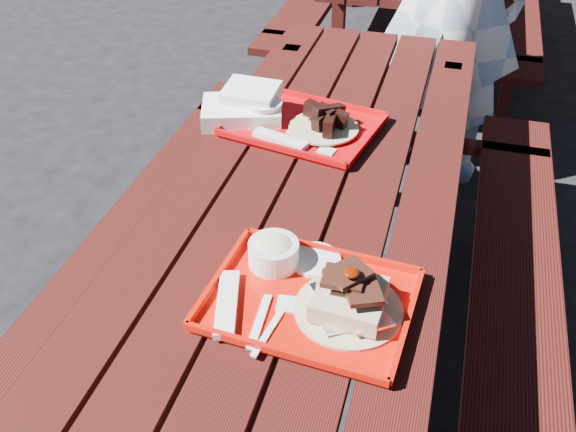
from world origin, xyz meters
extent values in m
plane|color=black|center=(0.00, 0.00, 0.00)|extent=(60.00, 60.00, 0.00)
cube|color=#3E120C|center=(-0.30, 0.00, 0.73)|extent=(0.14, 2.40, 0.04)
cube|color=#3E120C|center=(-0.15, 0.00, 0.73)|extent=(0.14, 2.40, 0.04)
cube|color=#3E120C|center=(0.00, 0.00, 0.73)|extent=(0.14, 2.40, 0.04)
cube|color=#3E120C|center=(0.15, 0.00, 0.73)|extent=(0.14, 2.40, 0.04)
cube|color=#3E120C|center=(0.30, 0.00, 0.73)|extent=(0.14, 2.40, 0.04)
cube|color=#3E120C|center=(-0.58, 0.00, 0.43)|extent=(0.25, 2.40, 0.04)
cube|color=#3E120C|center=(-0.58, 0.84, 0.21)|extent=(0.06, 0.06, 0.42)
cube|color=#3E120C|center=(0.58, 0.00, 0.43)|extent=(0.25, 2.40, 0.04)
cube|color=#3E120C|center=(0.58, 0.84, 0.21)|extent=(0.06, 0.06, 0.42)
cube|color=#3E120C|center=(-0.30, 0.96, 0.38)|extent=(0.06, 0.06, 0.75)
cube|color=#3E120C|center=(0.30, 0.96, 0.38)|extent=(0.06, 0.06, 0.75)
cube|color=#3E120C|center=(0.00, 0.96, 0.43)|extent=(1.40, 0.06, 0.04)
cube|color=#3E120C|center=(-0.58, 1.96, 0.21)|extent=(0.06, 0.06, 0.42)
cube|color=#3E120C|center=(0.58, 1.96, 0.21)|extent=(0.06, 0.06, 0.42)
cube|color=#3E120C|center=(-0.30, 1.84, 0.38)|extent=(0.06, 0.06, 0.75)
cube|color=#3E120C|center=(0.30, 1.84, 0.38)|extent=(0.06, 0.06, 0.75)
cube|color=#3E120C|center=(0.00, 1.84, 0.43)|extent=(1.40, 0.06, 0.04)
cube|color=red|center=(0.10, -0.34, 0.76)|extent=(0.43, 0.34, 0.01)
cube|color=red|center=(0.11, -0.18, 0.77)|extent=(0.41, 0.04, 0.02)
cube|color=red|center=(0.09, -0.50, 0.77)|extent=(0.41, 0.04, 0.02)
cube|color=red|center=(0.30, -0.36, 0.77)|extent=(0.03, 0.32, 0.02)
cube|color=red|center=(-0.10, -0.33, 0.77)|extent=(0.03, 0.32, 0.02)
cylinder|color=tan|center=(0.18, -0.35, 0.76)|extent=(0.22, 0.22, 0.01)
cube|color=tan|center=(0.18, -0.38, 0.79)|extent=(0.14, 0.07, 0.04)
cube|color=tan|center=(0.18, -0.31, 0.79)|extent=(0.14, 0.07, 0.04)
ellipsoid|color=#521202|center=(0.18, -0.35, 0.88)|extent=(0.03, 0.03, 0.01)
cylinder|color=silver|center=(0.00, -0.25, 0.79)|extent=(0.11, 0.11, 0.06)
ellipsoid|color=beige|center=(0.00, -0.25, 0.81)|extent=(0.09, 0.09, 0.04)
cylinder|color=white|center=(0.08, -0.22, 0.77)|extent=(0.11, 0.11, 0.01)
cube|color=white|center=(-0.06, -0.40, 0.77)|extent=(0.09, 0.19, 0.01)
cube|color=white|center=(0.02, -0.43, 0.76)|extent=(0.03, 0.15, 0.01)
cube|color=white|center=(0.05, -0.44, 0.76)|extent=(0.04, 0.16, 0.00)
cube|color=white|center=(0.06, -0.37, 0.76)|extent=(0.05, 0.05, 0.00)
cube|color=#C4070B|center=(-0.10, 0.37, 0.76)|extent=(0.47, 0.39, 0.01)
cube|color=#C4070B|center=(-0.07, 0.53, 0.77)|extent=(0.41, 0.09, 0.02)
cube|color=#C4070B|center=(-0.13, 0.21, 0.77)|extent=(0.41, 0.09, 0.02)
cube|color=#C4070B|center=(0.10, 0.33, 0.77)|extent=(0.07, 0.32, 0.02)
cube|color=#C4070B|center=(-0.30, 0.41, 0.77)|extent=(0.07, 0.32, 0.02)
cube|color=silver|center=(-0.05, 0.36, 0.77)|extent=(0.17, 0.17, 0.01)
cylinder|color=tan|center=(-0.03, 0.36, 0.77)|extent=(0.21, 0.21, 0.01)
cylinder|color=white|center=(-0.22, 0.37, 0.79)|extent=(0.10, 0.10, 0.05)
cylinder|color=white|center=(-0.22, 0.37, 0.82)|extent=(0.11, 0.11, 0.01)
cube|color=white|center=(-0.14, 0.26, 0.77)|extent=(0.17, 0.09, 0.01)
cube|color=silver|center=(0.00, 0.24, 0.76)|extent=(0.05, 0.05, 0.00)
cube|color=white|center=(-0.29, 0.37, 0.78)|extent=(0.28, 0.24, 0.05)
cube|color=white|center=(-0.27, 0.40, 0.83)|extent=(0.17, 0.13, 0.04)
camera|label=1|loc=(0.32, -1.27, 1.70)|focal=40.00mm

